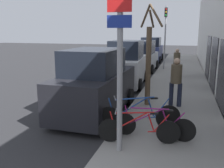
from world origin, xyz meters
TOP-DOWN VIEW (x-y plane):
  - ground_plane at (0.00, 11.20)m, footprint 80.00×80.00m
  - sidewalk_curb at (2.60, 14.00)m, footprint 3.20×32.00m
  - building_facade at (4.35, 13.89)m, footprint 0.23×32.00m
  - signpost at (1.50, 4.26)m, footprint 0.54×0.15m
  - bicycle_0 at (1.88, 4.78)m, footprint 2.03×0.56m
  - bicycle_1 at (2.19, 5.17)m, footprint 2.15×0.44m
  - bicycle_2 at (1.72, 5.58)m, footprint 2.27×0.91m
  - parked_car_0 at (-0.10, 7.03)m, footprint 2.12×4.43m
  - parked_car_1 at (-0.12, 12.06)m, footprint 2.08×4.29m
  - parked_car_2 at (-0.12, 17.30)m, footprint 2.08×4.15m
  - parked_car_3 at (-0.24, 23.14)m, footprint 2.10×4.48m
  - pedestrian_near at (2.62, 8.32)m, footprint 0.47×0.40m
  - pedestrian_far at (2.44, 14.34)m, footprint 0.44×0.38m
  - street_tree at (1.59, 8.23)m, footprint 0.96×0.99m
  - traffic_light at (1.43, 17.56)m, footprint 0.20×0.30m

SIDE VIEW (x-z plane):
  - ground_plane at x=0.00m, z-range 0.00..0.00m
  - sidewalk_curb at x=2.60m, z-range 0.00..0.15m
  - bicycle_0 at x=1.88m, z-range 0.09..0.93m
  - bicycle_1 at x=2.19m, z-range 0.09..0.94m
  - bicycle_2 at x=1.72m, z-range 0.07..1.06m
  - parked_car_2 at x=-0.12m, z-range -0.11..2.11m
  - parked_car_3 at x=-0.24m, z-range -0.10..2.22m
  - parked_car_0 at x=-0.10m, z-range -0.10..2.23m
  - parked_car_1 at x=-0.12m, z-range -0.12..2.31m
  - pedestrian_far at x=2.44m, z-range 0.28..2.02m
  - pedestrian_near at x=2.62m, z-range 0.29..2.10m
  - street_tree at x=1.59m, z-range 0.00..3.73m
  - signpost at x=1.50m, z-range 0.27..3.84m
  - traffic_light at x=1.43m, z-range 0.78..5.28m
  - building_facade at x=4.35m, z-range -0.04..6.46m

